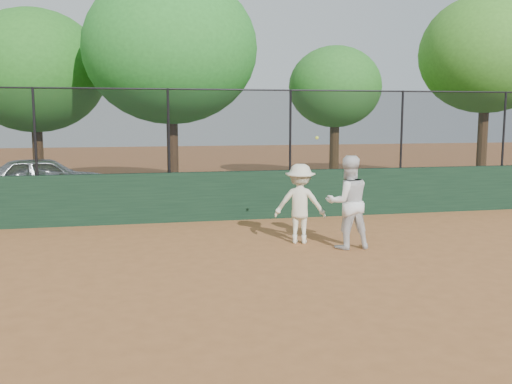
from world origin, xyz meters
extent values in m
plane|color=#A16134|center=(0.00, 0.00, 0.00)|extent=(80.00, 80.00, 0.00)
cube|color=#16311F|center=(0.00, 6.00, 0.60)|extent=(26.00, 0.20, 1.20)
cube|color=#2E4816|center=(0.00, 12.00, 0.00)|extent=(36.00, 12.00, 0.01)
imported|color=#A9AEB3|center=(-4.01, 10.68, 0.66)|extent=(4.06, 2.09, 1.32)
imported|color=white|center=(2.69, 2.53, 0.90)|extent=(0.88, 0.69, 1.81)
imported|color=beige|center=(1.92, 3.17, 0.80)|extent=(1.18, 0.92, 1.60)
sphere|color=#C4E132|center=(2.18, 2.94, 2.13)|extent=(0.06, 0.06, 0.06)
cube|color=black|center=(0.00, 6.00, 2.20)|extent=(26.00, 0.02, 2.00)
cylinder|color=black|center=(0.00, 6.00, 3.18)|extent=(26.00, 0.04, 0.04)
cylinder|color=black|center=(-3.50, 6.00, 2.20)|extent=(0.06, 0.06, 2.00)
cylinder|color=black|center=(-0.50, 6.00, 2.20)|extent=(0.06, 0.06, 2.00)
cylinder|color=black|center=(2.50, 6.00, 2.20)|extent=(0.06, 0.06, 2.00)
cylinder|color=black|center=(5.50, 6.00, 2.20)|extent=(0.06, 0.06, 2.00)
cylinder|color=black|center=(8.50, 6.00, 2.20)|extent=(0.06, 0.06, 2.00)
cylinder|color=#402916|center=(-4.53, 13.04, 1.10)|extent=(0.36, 0.36, 2.20)
ellipsoid|color=#276A1E|center=(-4.53, 13.04, 4.05)|extent=(4.80, 4.36, 4.15)
cylinder|color=#402817|center=(-0.12, 10.25, 1.26)|extent=(0.36, 0.36, 2.53)
ellipsoid|color=#267827|center=(-0.12, 10.25, 4.58)|extent=(5.33, 4.84, 4.60)
cylinder|color=#3E2914|center=(6.32, 13.28, 1.13)|extent=(0.36, 0.36, 2.26)
ellipsoid|color=#286821|center=(6.32, 13.28, 3.64)|extent=(3.59, 3.27, 3.10)
cylinder|color=#472E19|center=(10.79, 10.36, 1.42)|extent=(0.36, 0.36, 2.85)
ellipsoid|color=#387722|center=(10.79, 10.36, 4.68)|extent=(4.74, 4.31, 4.09)
camera|label=1|loc=(-1.36, -7.72, 2.58)|focal=40.00mm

